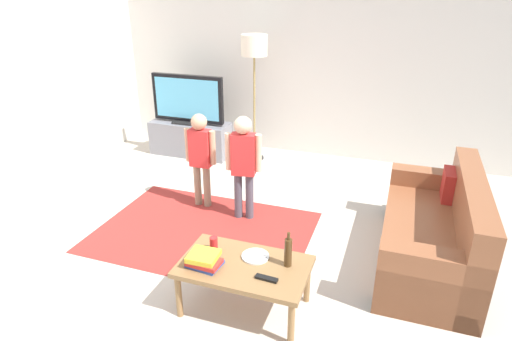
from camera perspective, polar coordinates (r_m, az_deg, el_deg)
name	(u,v)px	position (r m, az deg, el deg)	size (l,w,h in m)	color
ground	(235,256)	(4.28, -2.71, -11.07)	(7.80, 7.80, 0.00)	beige
wall_back	(311,63)	(6.49, 7.23, 13.76)	(6.00, 0.12, 2.70)	silver
area_rug	(204,231)	(4.67, -6.86, -7.91)	(2.20, 1.60, 0.01)	#9E2D28
tv_stand	(191,139)	(6.67, -8.52, 4.13)	(1.20, 0.44, 0.50)	slate
tv	(188,100)	(6.48, -8.93, 9.11)	(1.10, 0.28, 0.71)	black
couch	(438,235)	(4.36, 22.70, -7.84)	(0.80, 1.80, 0.86)	brown
floor_lamp	(254,52)	(6.12, -0.24, 15.20)	(0.36, 0.36, 1.78)	#262626
child_near_tv	(201,152)	(4.93, -7.27, 2.41)	(0.37, 0.18, 1.11)	gray
child_center	(243,159)	(4.61, -1.65, 1.54)	(0.39, 0.19, 1.17)	#4C4C59
coffee_table	(244,270)	(3.47, -1.55, -12.83)	(1.00, 0.60, 0.42)	olive
book_stack	(204,260)	(3.42, -6.82, -11.54)	(0.27, 0.22, 0.10)	#334CA5
bottle	(288,252)	(3.37, 4.22, -10.58)	(0.06, 0.06, 0.29)	#4C3319
tv_remote	(266,278)	(3.28, 1.38, -13.93)	(0.17, 0.05, 0.02)	black
soda_can	(214,244)	(3.58, -5.55, -9.54)	(0.07, 0.07, 0.12)	red
plate	(255,256)	(3.51, -0.07, -11.16)	(0.22, 0.22, 0.02)	white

